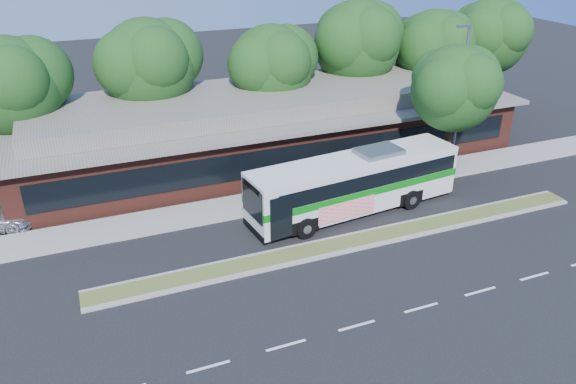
# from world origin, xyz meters

# --- Properties ---
(ground) EXTENTS (120.00, 120.00, 0.00)m
(ground) POSITION_xyz_m (0.00, 0.00, 0.00)
(ground) COLOR black
(ground) RESTS_ON ground
(median_strip) EXTENTS (26.00, 1.10, 0.15)m
(median_strip) POSITION_xyz_m (0.00, 0.60, 0.07)
(median_strip) COLOR #405223
(median_strip) RESTS_ON ground
(sidewalk) EXTENTS (44.00, 2.60, 0.12)m
(sidewalk) POSITION_xyz_m (0.00, 6.40, 0.06)
(sidewalk) COLOR gray
(sidewalk) RESTS_ON ground
(plaza_building) EXTENTS (33.20, 11.20, 4.45)m
(plaza_building) POSITION_xyz_m (0.00, 12.99, 2.13)
(plaza_building) COLOR #57241B
(plaza_building) RESTS_ON ground
(lamp_post) EXTENTS (0.93, 0.18, 9.07)m
(lamp_post) POSITION_xyz_m (9.56, 6.00, 4.90)
(lamp_post) COLOR slate
(lamp_post) RESTS_ON ground
(tree_bg_a) EXTENTS (6.47, 5.80, 8.63)m
(tree_bg_a) POSITION_xyz_m (-14.58, 15.14, 5.87)
(tree_bg_a) COLOR black
(tree_bg_a) RESTS_ON ground
(tree_bg_b) EXTENTS (6.69, 6.00, 9.00)m
(tree_bg_b) POSITION_xyz_m (-6.57, 16.14, 6.14)
(tree_bg_b) COLOR black
(tree_bg_b) RESTS_ON ground
(tree_bg_c) EXTENTS (6.24, 5.60, 8.26)m
(tree_bg_c) POSITION_xyz_m (1.40, 15.13, 5.59)
(tree_bg_c) COLOR black
(tree_bg_c) RESTS_ON ground
(tree_bg_d) EXTENTS (6.91, 6.20, 9.37)m
(tree_bg_d) POSITION_xyz_m (8.45, 16.15, 6.42)
(tree_bg_d) COLOR black
(tree_bg_d) RESTS_ON ground
(tree_bg_e) EXTENTS (6.47, 5.80, 8.50)m
(tree_bg_e) POSITION_xyz_m (14.42, 15.14, 5.74)
(tree_bg_e) COLOR black
(tree_bg_e) RESTS_ON ground
(tree_bg_f) EXTENTS (6.69, 6.00, 8.92)m
(tree_bg_f) POSITION_xyz_m (20.43, 16.14, 6.06)
(tree_bg_f) COLOR black
(tree_bg_f) RESTS_ON ground
(transit_bus) EXTENTS (12.21, 3.86, 3.37)m
(transit_bus) POSITION_xyz_m (1.45, 3.61, 1.88)
(transit_bus) COLOR silver
(transit_bus) RESTS_ON ground
(sidewalk_tree) EXTENTS (5.52, 4.95, 8.12)m
(sidewalk_tree) POSITION_xyz_m (8.90, 5.42, 5.76)
(sidewalk_tree) COLOR black
(sidewalk_tree) RESTS_ON ground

